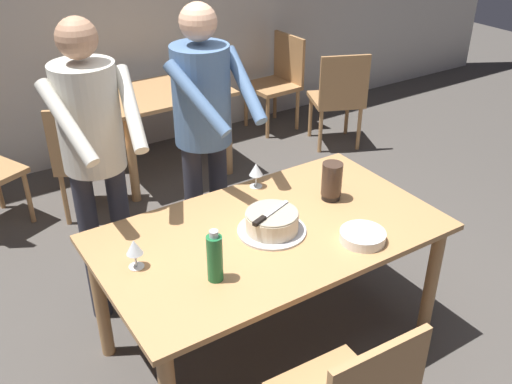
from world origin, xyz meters
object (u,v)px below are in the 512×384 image
at_px(person_cutting_cake, 204,121).
at_px(background_chair_2, 278,79).
at_px(background_table, 165,110).
at_px(background_chair_0, 339,96).
at_px(wine_glass_near, 256,170).
at_px(water_bottle, 215,257).
at_px(cake_knife, 264,217).
at_px(person_standing_beside, 93,145).
at_px(plate_stack, 363,236).
at_px(main_dining_table, 270,246).
at_px(wine_glass_far, 134,248).
at_px(background_chair_1, 88,157).
at_px(cake_on_platter, 273,222).
at_px(hurricane_lamp, 332,181).

xyz_separation_m(person_cutting_cake, background_chair_2, (1.76, 1.79, -0.58)).
height_order(background_table, background_chair_0, background_chair_0).
bearing_deg(wine_glass_near, water_bottle, -134.91).
bearing_deg(background_chair_2, person_cutting_cake, -134.54).
xyz_separation_m(cake_knife, person_cutting_cake, (0.09, 0.74, 0.21)).
relative_size(person_standing_beside, background_table, 1.72).
bearing_deg(person_standing_beside, background_chair_2, 36.45).
bearing_deg(background_chair_2, plate_stack, -117.55).
height_order(wine_glass_near, water_bottle, water_bottle).
height_order(main_dining_table, person_cutting_cake, person_cutting_cake).
bearing_deg(plate_stack, background_chair_2, 62.45).
relative_size(wine_glass_far, background_table, 0.14).
height_order(wine_glass_far, background_chair_1, background_chair_1).
relative_size(main_dining_table, cake_on_platter, 4.98).
height_order(background_chair_1, background_chair_2, same).
bearing_deg(wine_glass_far, water_bottle, -46.35).
height_order(water_bottle, background_table, water_bottle).
bearing_deg(cake_knife, wine_glass_near, 61.44).
bearing_deg(water_bottle, cake_knife, 23.07).
xyz_separation_m(hurricane_lamp, background_chair_2, (1.33, 2.41, -0.37)).
bearing_deg(hurricane_lamp, cake_knife, -166.95).
bearing_deg(main_dining_table, wine_glass_far, 173.37).
bearing_deg(background_chair_2, background_table, -165.79).
xyz_separation_m(wine_glass_far, person_cutting_cake, (0.69, 0.62, 0.22)).
height_order(water_bottle, hurricane_lamp, water_bottle).
distance_m(plate_stack, background_chair_2, 3.17).
relative_size(cake_knife, water_bottle, 1.04).
bearing_deg(person_standing_beside, background_table, 54.22).
relative_size(wine_glass_far, water_bottle, 0.58).
bearing_deg(background_chair_0, wine_glass_far, -146.91).
distance_m(main_dining_table, cake_on_platter, 0.15).
height_order(cake_on_platter, cake_knife, cake_knife).
bearing_deg(wine_glass_far, background_chair_1, 79.39).
distance_m(plate_stack, hurricane_lamp, 0.42).
bearing_deg(background_table, plate_stack, -92.35).
height_order(background_chair_0, background_chair_1, same).
distance_m(hurricane_lamp, person_standing_beside, 1.25).
height_order(wine_glass_near, hurricane_lamp, hurricane_lamp).
distance_m(plate_stack, person_cutting_cake, 1.10).
height_order(person_standing_beside, background_chair_1, person_standing_beside).
distance_m(cake_knife, person_cutting_cake, 0.77).
bearing_deg(plate_stack, wine_glass_far, 158.32).
height_order(cake_knife, wine_glass_far, wine_glass_far).
distance_m(cake_on_platter, wine_glass_near, 0.46).
xyz_separation_m(wine_glass_far, background_chair_0, (2.64, 1.72, -0.36)).
distance_m(background_chair_0, background_chair_1, 2.31).
bearing_deg(hurricane_lamp, background_chair_2, 60.99).
relative_size(wine_glass_near, background_chair_2, 0.16).
bearing_deg(main_dining_table, plate_stack, -44.63).
relative_size(wine_glass_far, person_standing_beside, 0.08).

